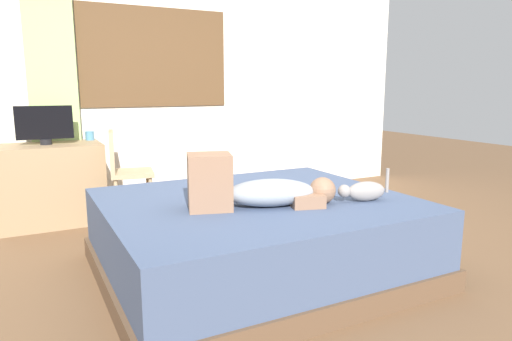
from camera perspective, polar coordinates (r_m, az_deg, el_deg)
ground_plane at (r=3.14m, az=0.06°, el=-13.16°), size 16.00×16.00×0.00m
back_wall_with_window at (r=5.10m, az=-12.59°, el=12.40°), size 6.40×0.14×2.90m
bed at (r=3.13m, az=0.06°, el=-8.21°), size 2.02×1.75×0.52m
person_lying at (r=2.83m, az=-0.09°, el=-2.30°), size 0.93×0.49×0.34m
cat at (r=3.06m, az=13.29°, el=-2.51°), size 0.35×0.17×0.21m
desk at (r=4.61m, az=-24.18°, el=-1.58°), size 0.90×0.56×0.74m
tv_monitor at (r=4.54m, az=-24.92°, el=5.23°), size 0.48×0.10×0.35m
cup at (r=4.77m, az=-20.07°, el=4.11°), size 0.08×0.08×0.09m
chair_by_desk at (r=4.41m, az=-16.18°, el=0.24°), size 0.44×0.44×0.86m
curtain_left at (r=4.81m, az=-24.07°, el=9.76°), size 0.44×0.06×2.55m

